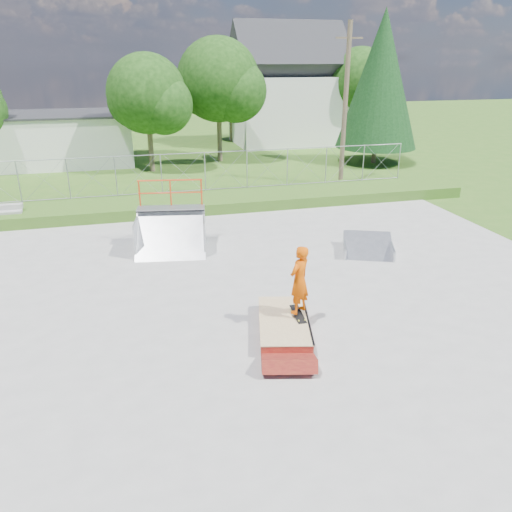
# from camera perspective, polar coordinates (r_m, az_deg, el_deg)

# --- Properties ---
(ground) EXTENTS (120.00, 120.00, 0.00)m
(ground) POSITION_cam_1_polar(r_m,az_deg,el_deg) (14.20, 1.22, -4.66)
(ground) COLOR #34611B
(ground) RESTS_ON ground
(concrete_pad) EXTENTS (20.00, 16.00, 0.04)m
(concrete_pad) POSITION_cam_1_polar(r_m,az_deg,el_deg) (14.19, 1.22, -4.58)
(concrete_pad) COLOR gray
(concrete_pad) RESTS_ON ground
(grass_berm) EXTENTS (24.00, 3.00, 0.50)m
(grass_berm) POSITION_cam_1_polar(r_m,az_deg,el_deg) (22.83, -5.33, 6.24)
(grass_berm) COLOR #34611B
(grass_berm) RESTS_ON ground
(grind_box) EXTENTS (1.75, 2.68, 0.37)m
(grind_box) POSITION_cam_1_polar(r_m,az_deg,el_deg) (12.39, 3.18, -7.94)
(grind_box) COLOR maroon
(grind_box) RESTS_ON concrete_pad
(quarter_pipe) EXTENTS (2.64, 2.35, 2.35)m
(quarter_pipe) POSITION_cam_1_polar(r_m,az_deg,el_deg) (17.25, -9.80, 4.08)
(quarter_pipe) COLOR #A4A7AC
(quarter_pipe) RESTS_ON concrete_pad
(flat_bank_ramp) EXTENTS (2.19, 2.25, 0.51)m
(flat_bank_ramp) POSITION_cam_1_polar(r_m,az_deg,el_deg) (17.61, 12.67, 1.06)
(flat_bank_ramp) COLOR #A4A7AC
(flat_bank_ramp) RESTS_ON concrete_pad
(skateboard) EXTENTS (0.25, 0.80, 0.13)m
(skateboard) POSITION_cam_1_polar(r_m,az_deg,el_deg) (12.44, 4.83, -6.67)
(skateboard) COLOR black
(skateboard) RESTS_ON grind_box
(skater) EXTENTS (0.75, 0.70, 1.72)m
(skater) POSITION_cam_1_polar(r_m,az_deg,el_deg) (12.05, 4.96, -3.06)
(skater) COLOR #DC4F03
(skater) RESTS_ON grind_box
(concrete_stairs) EXTENTS (1.50, 1.60, 0.80)m
(concrete_stairs) POSITION_cam_1_polar(r_m,az_deg,el_deg) (22.31, -27.07, 3.95)
(concrete_stairs) COLOR gray
(concrete_stairs) RESTS_ON ground
(chain_link_fence) EXTENTS (20.00, 0.06, 1.80)m
(chain_link_fence) POSITION_cam_1_polar(r_m,az_deg,el_deg) (23.52, -5.84, 9.56)
(chain_link_fence) COLOR #919499
(chain_link_fence) RESTS_ON grass_berm
(utility_building_flat) EXTENTS (10.00, 6.00, 3.00)m
(utility_building_flat) POSITION_cam_1_polar(r_m,az_deg,el_deg) (34.85, -22.46, 12.20)
(utility_building_flat) COLOR white
(utility_building_flat) RESTS_ON ground
(gable_house) EXTENTS (8.40, 6.08, 8.94)m
(gable_house) POSITION_cam_1_polar(r_m,az_deg,el_deg) (40.30, 3.61, 18.16)
(gable_house) COLOR white
(gable_house) RESTS_ON ground
(utility_pole) EXTENTS (0.24, 0.24, 8.00)m
(utility_pole) POSITION_cam_1_polar(r_m,az_deg,el_deg) (26.71, 10.15, 16.45)
(utility_pole) COLOR brown
(utility_pole) RESTS_ON ground
(tree_left_near) EXTENTS (4.76, 4.48, 6.65)m
(tree_left_near) POSITION_cam_1_polar(r_m,az_deg,el_deg) (30.18, -11.85, 17.36)
(tree_left_near) COLOR brown
(tree_left_near) RESTS_ON ground
(tree_center) EXTENTS (5.44, 5.12, 7.60)m
(tree_center) POSITION_cam_1_polar(r_m,az_deg,el_deg) (32.68, -3.77, 19.11)
(tree_center) COLOR brown
(tree_center) RESTS_ON ground
(tree_right_far) EXTENTS (5.10, 4.80, 7.12)m
(tree_right_far) POSITION_cam_1_polar(r_m,az_deg,el_deg) (40.24, 12.21, 18.75)
(tree_right_far) COLOR brown
(tree_right_far) RESTS_ON ground
(tree_back_mid) EXTENTS (4.08, 3.84, 5.70)m
(tree_back_mid) POSITION_cam_1_polar(r_m,az_deg,el_deg) (41.11, -2.52, 17.97)
(tree_back_mid) COLOR brown
(tree_back_mid) RESTS_ON ground
(conifer_tree) EXTENTS (5.04, 5.04, 9.10)m
(conifer_tree) POSITION_cam_1_polar(r_m,az_deg,el_deg) (33.11, 14.04, 18.94)
(conifer_tree) COLOR brown
(conifer_tree) RESTS_ON ground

